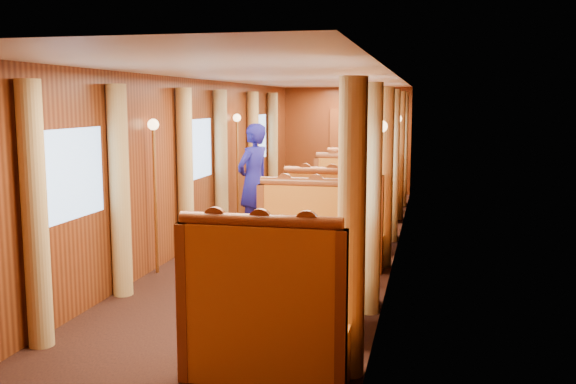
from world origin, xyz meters
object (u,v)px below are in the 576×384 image
(table_far, at_px, (367,192))
(banquette_far_aft, at_px, (372,184))
(banquette_far_fwd, at_px, (362,197))
(rose_vase_mid, at_px, (343,188))
(table_mid, at_px, (344,225))
(banquette_mid_aft, at_px, (352,210))
(teapot_left, at_px, (272,249))
(table_near, at_px, (293,295))
(teapot_back, at_px, (286,248))
(teapot_right, at_px, (287,252))
(rose_vase_far, at_px, (367,165))
(tea_tray, at_px, (278,256))
(fruit_plate, at_px, (320,257))
(passenger, at_px, (351,193))
(banquette_near_aft, at_px, (313,263))
(banquette_mid_fwd, at_px, (333,236))
(steward, at_px, (254,181))
(banquette_near_fwd, at_px, (266,327))

(table_far, xyz_separation_m, banquette_far_aft, (0.00, 1.01, 0.05))
(banquette_far_fwd, bearing_deg, rose_vase_mid, -90.52)
(table_mid, distance_m, rose_vase_mid, 0.55)
(banquette_mid_aft, xyz_separation_m, rose_vase_mid, (-0.02, -1.02, 0.50))
(teapot_left, bearing_deg, table_near, 37.22)
(teapot_back, height_order, rose_vase_mid, rose_vase_mid)
(banquette_far_aft, xyz_separation_m, teapot_right, (-0.03, -8.15, 0.39))
(teapot_left, xyz_separation_m, rose_vase_mid, (0.15, 3.61, 0.10))
(banquette_far_aft, distance_m, rose_vase_mid, 4.55)
(banquette_far_aft, bearing_deg, table_far, -90.00)
(banquette_far_aft, relative_size, teapot_left, 7.28)
(banquette_mid_aft, height_order, rose_vase_far, banquette_mid_aft)
(banquette_mid_aft, distance_m, teapot_right, 4.66)
(banquette_mid_aft, xyz_separation_m, banquette_far_fwd, (0.00, 1.47, 0.00))
(tea_tray, xyz_separation_m, fruit_plate, (0.39, -0.00, 0.01))
(rose_vase_mid, relative_size, passenger, 0.47)
(banquette_far_aft, xyz_separation_m, passenger, (-0.00, -3.71, 0.32))
(banquette_near_aft, relative_size, banquette_far_aft, 1.00)
(banquette_mid_aft, distance_m, table_far, 2.49)
(passenger, bearing_deg, banquette_mid_fwd, -90.00)
(banquette_near_aft, bearing_deg, banquette_mid_aft, 90.00)
(teapot_right, height_order, teapot_back, teapot_right)
(table_far, relative_size, banquette_far_fwd, 0.78)
(steward, bearing_deg, table_mid, 93.03)
(banquette_far_fwd, bearing_deg, banquette_near_aft, -90.00)
(table_far, bearing_deg, steward, -117.83)
(tea_tray, height_order, teapot_back, teapot_back)
(teapot_left, bearing_deg, teapot_back, 63.91)
(rose_vase_mid, bearing_deg, banquette_near_fwd, -89.71)
(banquette_near_fwd, height_order, banquette_far_fwd, same)
(passenger, bearing_deg, banquette_far_aft, 90.00)
(banquette_mid_fwd, height_order, steward, steward)
(banquette_near_aft, height_order, tea_tray, banquette_near_aft)
(banquette_far_fwd, relative_size, rose_vase_far, 3.72)
(banquette_mid_fwd, height_order, teapot_left, banquette_mid_fwd)
(table_near, relative_size, rose_vase_mid, 2.92)
(teapot_right, bearing_deg, table_mid, 86.92)
(tea_tray, bearing_deg, banquette_mid_fwd, 87.20)
(table_near, bearing_deg, rose_vase_mid, 90.37)
(banquette_near_fwd, bearing_deg, teapot_right, 91.84)
(banquette_far_fwd, distance_m, teapot_left, 6.11)
(banquette_far_aft, relative_size, teapot_right, 8.67)
(banquette_far_aft, relative_size, rose_vase_mid, 3.72)
(steward, bearing_deg, banquette_near_fwd, 41.09)
(steward, bearing_deg, passenger, 121.91)
(table_near, relative_size, banquette_far_fwd, 0.78)
(banquette_far_aft, xyz_separation_m, teapot_left, (-0.18, -8.13, 0.40))
(banquette_mid_fwd, bearing_deg, rose_vase_far, 90.36)
(tea_tray, xyz_separation_m, steward, (-1.41, 4.18, 0.15))
(teapot_back, bearing_deg, table_far, 76.93)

